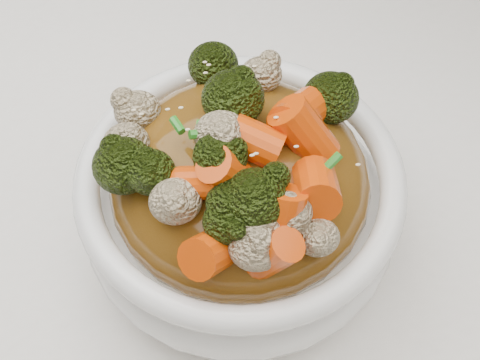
{
  "coord_description": "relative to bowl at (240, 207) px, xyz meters",
  "views": [
    {
      "loc": [
        0.01,
        -0.25,
        1.18
      ],
      "look_at": [
        0.04,
        -0.0,
        0.82
      ],
      "focal_mm": 55.0,
      "sensor_mm": 36.0,
      "label": 1
    }
  ],
  "objects": [
    {
      "name": "cauliflower",
      "position": [
        0.0,
        0.0,
        0.08
      ],
      "size": [
        0.19,
        0.19,
        0.03
      ],
      "primitive_type": null,
      "rotation": [
        0.0,
        0.0,
        -0.22
      ],
      "color": "tan",
      "rests_on": "sauce_base"
    },
    {
      "name": "scallions",
      "position": [
        0.0,
        0.0,
        0.09
      ],
      "size": [
        0.14,
        0.14,
        0.02
      ],
      "primitive_type": null,
      "rotation": [
        0.0,
        0.0,
        -0.22
      ],
      "color": "#22741A",
      "rests_on": "sauce_base"
    },
    {
      "name": "sesame_seeds",
      "position": [
        0.0,
        0.0,
        0.09
      ],
      "size": [
        0.17,
        0.17,
        0.01
      ],
      "primitive_type": null,
      "rotation": [
        0.0,
        0.0,
        -0.22
      ],
      "color": "beige",
      "rests_on": "sauce_base"
    },
    {
      "name": "sauce_base",
      "position": [
        0.0,
        0.0,
        0.03
      ],
      "size": [
        0.19,
        0.19,
        0.09
      ],
      "primitive_type": "ellipsoid",
      "rotation": [
        0.0,
        0.0,
        -0.22
      ],
      "color": "brown",
      "rests_on": "bowl"
    },
    {
      "name": "tablecloth",
      "position": [
        -0.04,
        0.0,
        -0.06
      ],
      "size": [
        1.2,
        0.8,
        0.04
      ],
      "primitive_type": "cube",
      "color": "white",
      "rests_on": "dining_table"
    },
    {
      "name": "broccoli",
      "position": [
        0.0,
        0.0,
        0.08
      ],
      "size": [
        0.19,
        0.19,
        0.04
      ],
      "primitive_type": null,
      "rotation": [
        0.0,
        0.0,
        -0.22
      ],
      "color": "black",
      "rests_on": "sauce_base"
    },
    {
      "name": "carrots",
      "position": [
        0.0,
        0.0,
        0.08
      ],
      "size": [
        0.19,
        0.19,
        0.05
      ],
      "primitive_type": null,
      "rotation": [
        0.0,
        0.0,
        -0.22
      ],
      "color": "#D64307",
      "rests_on": "sauce_base"
    },
    {
      "name": "bowl",
      "position": [
        0.0,
        0.0,
        0.0
      ],
      "size": [
        0.24,
        0.24,
        0.08
      ],
      "primitive_type": null,
      "rotation": [
        0.0,
        0.0,
        -0.22
      ],
      "color": "white",
      "rests_on": "tablecloth"
    }
  ]
}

